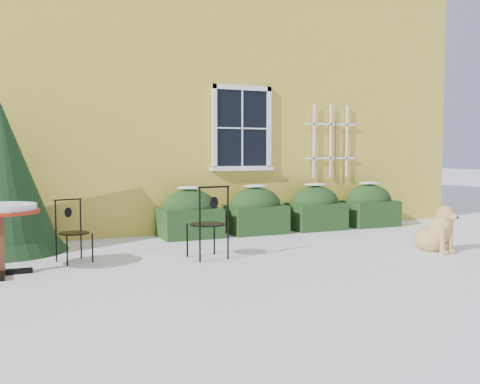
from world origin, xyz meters
name	(u,v)px	position (x,y,z in m)	size (l,w,h in m)	color
ground	(269,262)	(0.00, 0.00, 0.00)	(80.00, 80.00, 0.00)	white
house	(145,85)	(0.00, 7.00, 3.22)	(12.40, 8.40, 6.40)	yellow
hedge_row	(286,210)	(1.65, 2.55, 0.40)	(4.95, 0.80, 0.91)	black
evergreen_shrub	(1,190)	(-3.35, 2.32, 0.94)	(1.92, 1.92, 2.33)	black
patio_chair_near	(209,222)	(-0.68, 0.56, 0.52)	(0.51, 0.50, 1.04)	black
patio_chair_far	(73,231)	(-2.45, 1.11, 0.43)	(0.48, 0.47, 0.86)	black
dog	(437,232)	(2.68, -0.31, 0.30)	(0.53, 0.83, 0.74)	tan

